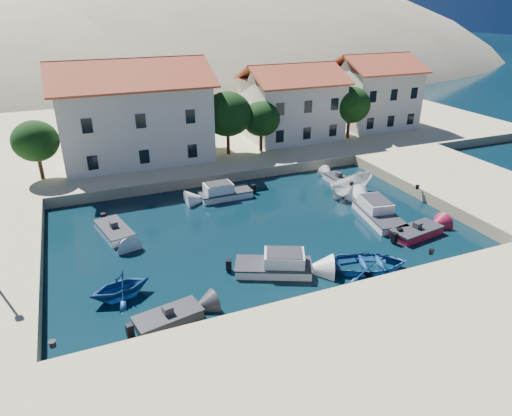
# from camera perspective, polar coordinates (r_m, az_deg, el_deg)

# --- Properties ---
(ground) EXTENTS (400.00, 400.00, 0.00)m
(ground) POSITION_cam_1_polar(r_m,az_deg,el_deg) (26.83, 8.89, -11.68)
(ground) COLOR black
(ground) RESTS_ON ground
(quay_south) EXTENTS (52.00, 12.00, 1.00)m
(quay_south) POSITION_cam_1_polar(r_m,az_deg,el_deg) (22.84, 17.05, -18.57)
(quay_south) COLOR #CFBC8E
(quay_south) RESTS_ON ground
(quay_east) EXTENTS (11.00, 20.00, 1.00)m
(quay_east) POSITION_cam_1_polar(r_m,az_deg,el_deg) (45.57, 24.93, 2.65)
(quay_east) COLOR #CFBC8E
(quay_east) RESTS_ON ground
(quay_north) EXTENTS (80.00, 36.00, 1.00)m
(quay_north) POSITION_cam_1_polar(r_m,az_deg,el_deg) (59.86, -8.38, 9.53)
(quay_north) COLOR #CFBC8E
(quay_north) RESTS_ON ground
(hills) EXTENTS (254.00, 176.00, 99.00)m
(hills) POSITION_cam_1_polar(r_m,az_deg,el_deg) (150.67, -9.30, 9.14)
(hills) COLOR tan
(hills) RESTS_ON ground
(building_left) EXTENTS (14.70, 9.45, 9.70)m
(building_left) POSITION_cam_1_polar(r_m,az_deg,el_deg) (47.59, -15.15, 11.83)
(building_left) COLOR beige
(building_left) RESTS_ON quay_north
(building_mid) EXTENTS (10.50, 8.40, 8.30)m
(building_mid) POSITION_cam_1_polar(r_m,az_deg,el_deg) (53.94, 4.46, 13.23)
(building_mid) COLOR beige
(building_mid) RESTS_ON quay_north
(building_right) EXTENTS (9.45, 8.40, 8.80)m
(building_right) POSITION_cam_1_polar(r_m,az_deg,el_deg) (60.97, 14.48, 14.10)
(building_right) COLOR beige
(building_right) RESTS_ON quay_north
(trees) EXTENTS (37.30, 5.30, 6.45)m
(trees) POSITION_cam_1_polar(r_m,az_deg,el_deg) (47.89, -1.81, 11.38)
(trees) COLOR #382314
(trees) RESTS_ON quay_north
(bollards) EXTENTS (29.36, 9.56, 0.30)m
(bollards) POSITION_cam_1_polar(r_m,az_deg,el_deg) (30.25, 9.88, -4.66)
(bollards) COLOR black
(bollards) RESTS_ON ground
(motorboat_grey_sw) EXTENTS (3.81, 2.24, 1.25)m
(motorboat_grey_sw) POSITION_cam_1_polar(r_m,az_deg,el_deg) (25.40, -10.89, -13.37)
(motorboat_grey_sw) COLOR #2F2F34
(motorboat_grey_sw) RESTS_ON ground
(cabin_cruiser_south) EXTENTS (5.24, 3.87, 1.60)m
(cabin_cruiser_south) POSITION_cam_1_polar(r_m,az_deg,el_deg) (29.01, 2.20, -7.18)
(cabin_cruiser_south) COLOR white
(cabin_cruiser_south) RESTS_ON ground
(rowboat_south) EXTENTS (5.85, 4.91, 1.04)m
(rowboat_south) POSITION_cam_1_polar(r_m,az_deg,el_deg) (30.40, 13.88, -7.41)
(rowboat_south) COLOR navy
(rowboat_south) RESTS_ON ground
(motorboat_red_se) EXTENTS (4.15, 2.35, 1.25)m
(motorboat_red_se) POSITION_cam_1_polar(r_m,az_deg,el_deg) (35.38, 19.41, -2.83)
(motorboat_red_se) COLOR maroon
(motorboat_red_se) RESTS_ON ground
(cabin_cruiser_east) EXTENTS (3.13, 5.78, 1.60)m
(cabin_cruiser_east) POSITION_cam_1_polar(r_m,az_deg,el_deg) (36.99, 15.13, -0.72)
(cabin_cruiser_east) COLOR white
(cabin_cruiser_east) RESTS_ON ground
(boat_east) EXTENTS (5.06, 2.81, 1.85)m
(boat_east) POSITION_cam_1_polar(r_m,az_deg,el_deg) (41.41, 11.68, 1.68)
(boat_east) COLOR white
(boat_east) RESTS_ON ground
(motorboat_white_ne) EXTENTS (1.66, 3.33, 1.25)m
(motorboat_white_ne) POSITION_cam_1_polar(r_m,az_deg,el_deg) (43.71, 10.28, 3.46)
(motorboat_white_ne) COLOR white
(motorboat_white_ne) RESTS_ON ground
(rowboat_west) EXTENTS (3.96, 3.58, 1.82)m
(rowboat_west) POSITION_cam_1_polar(r_m,az_deg,el_deg) (28.09, -16.49, -10.66)
(rowboat_west) COLOR navy
(rowboat_west) RESTS_ON ground
(motorboat_white_west) EXTENTS (2.65, 4.35, 1.25)m
(motorboat_white_west) POSITION_cam_1_polar(r_m,az_deg,el_deg) (35.09, -17.28, -2.75)
(motorboat_white_west) COLOR white
(motorboat_white_west) RESTS_ON ground
(cabin_cruiser_north) EXTENTS (4.57, 1.99, 1.60)m
(cabin_cruiser_north) POSITION_cam_1_polar(r_m,az_deg,el_deg) (39.77, -3.85, 1.93)
(cabin_cruiser_north) COLOR white
(cabin_cruiser_north) RESTS_ON ground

